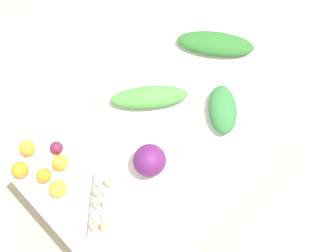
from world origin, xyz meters
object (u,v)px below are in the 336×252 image
egg_carton (103,204)px  orange_3 (58,189)px  orange_4 (60,162)px  greens_bunch_scallion (149,97)px  orange_2 (20,170)px  beet_root (56,148)px  cabbage_purple (150,160)px  greens_bunch_chard (216,44)px  orange_1 (27,148)px  greens_bunch_kale (223,110)px  orange_0 (44,175)px

egg_carton → orange_3: size_ratio=3.34×
orange_3 → orange_4: orange_3 is taller
greens_bunch_scallion → orange_2: (0.68, -0.17, 0.00)m
orange_3 → orange_4: size_ratio=1.12×
greens_bunch_scallion → beet_root: (0.49, -0.13, -0.01)m
orange_2 → cabbage_purple: bearing=138.8°
greens_bunch_chard → orange_3: size_ratio=4.78×
cabbage_purple → egg_carton: (0.29, -0.01, -0.03)m
orange_1 → orange_3: size_ratio=0.90×
egg_carton → greens_bunch_chard: 0.97m
cabbage_purple → beet_root: cabbage_purple is taller
greens_bunch_kale → beet_root: bearing=-31.8°
greens_bunch_kale → orange_2: size_ratio=3.17×
orange_1 → orange_3: bearing=85.6°
greens_bunch_scallion → orange_4: size_ratio=5.16×
orange_3 → orange_0: bearing=-84.5°
beet_root → orange_0: bearing=25.2°
orange_2 → orange_4: bearing=145.6°
egg_carton → beet_root: bearing=45.0°
orange_0 → orange_2: size_ratio=0.88×
greens_bunch_kale → orange_0: 0.90m
orange_3 → greens_bunch_chard: bearing=179.5°
greens_bunch_chard → orange_3: 1.05m
cabbage_purple → greens_bunch_chard: cabbage_purple is taller
orange_3 → egg_carton: bearing=116.8°
greens_bunch_kale → orange_2: 1.00m
greens_bunch_scallion → orange_1: greens_bunch_scallion is taller
orange_0 → orange_4: size_ratio=0.93×
greens_bunch_kale → greens_bunch_scallion: greens_bunch_kale is taller
cabbage_purple → orange_2: bearing=-41.2°
orange_0 → orange_2: 0.11m
orange_4 → orange_2: bearing=-34.4°
beet_root → orange_1: 0.14m
egg_carton → orange_3: (0.10, -0.20, -0.00)m
greens_bunch_scallion → cabbage_purple: bearing=46.5°
orange_4 → cabbage_purple: bearing=135.7°
cabbage_purple → orange_4: bearing=-44.3°
greens_bunch_scallion → orange_0: greens_bunch_scallion is taller
greens_bunch_scallion → greens_bunch_chard: bearing=175.9°
cabbage_purple → greens_bunch_chard: (-0.66, -0.20, -0.04)m
orange_0 → greens_bunch_chard: bearing=174.3°
orange_2 → orange_3: 0.21m
beet_root → orange_2: orange_2 is taller
greens_bunch_chard → orange_4: bearing=-5.7°
egg_carton → greens_bunch_chard: bearing=-30.8°
orange_1 → greens_bunch_chard: bearing=165.9°
cabbage_purple → orange_1: 0.59m
egg_carton → orange_2: egg_carton is taller
egg_carton → orange_1: egg_carton is taller
greens_bunch_chard → greens_bunch_kale: (0.24, 0.27, 0.01)m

